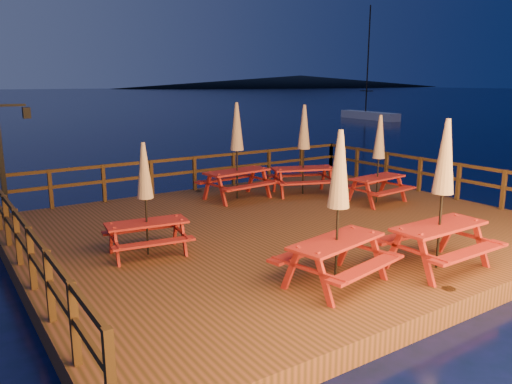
% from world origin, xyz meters
% --- Properties ---
extents(ground, '(500.00, 500.00, 0.00)m').
position_xyz_m(ground, '(0.00, 0.00, 0.00)').
color(ground, black).
rests_on(ground, ground).
extents(deck, '(12.00, 10.00, 0.40)m').
position_xyz_m(deck, '(0.00, 0.00, 0.20)').
color(deck, '#432E15').
rests_on(deck, ground).
extents(deck_piles, '(11.44, 9.44, 1.40)m').
position_xyz_m(deck_piles, '(0.00, 0.00, -0.30)').
color(deck_piles, '#3B2912').
rests_on(deck_piles, ground).
extents(railing, '(11.80, 9.75, 1.10)m').
position_xyz_m(railing, '(0.00, 1.78, 1.16)').
color(railing, '#3B2912').
rests_on(railing, deck).
extents(lamp_post, '(0.85, 0.18, 3.00)m').
position_xyz_m(lamp_post, '(-5.39, 4.55, 2.20)').
color(lamp_post, black).
rests_on(lamp_post, deck).
extents(headland_right, '(230.40, 86.40, 7.00)m').
position_xyz_m(headland_right, '(185.00, 230.00, 3.50)').
color(headland_right, black).
rests_on(headland_right, ground).
extents(sailboat, '(2.05, 7.74, 11.36)m').
position_xyz_m(sailboat, '(31.09, 26.97, 0.38)').
color(sailboat, silver).
rests_on(sailboat, ground).
extents(picnic_table_0, '(1.77, 1.53, 2.29)m').
position_xyz_m(picnic_table_0, '(-3.59, -0.14, 1.59)').
color(picnic_table_0, maroon).
rests_on(picnic_table_0, deck).
extents(picnic_table_1, '(2.13, 1.87, 2.67)m').
position_xyz_m(picnic_table_1, '(-1.46, -3.38, 1.79)').
color(picnic_table_1, maroon).
rests_on(picnic_table_1, deck).
extents(picnic_table_2, '(1.97, 1.63, 2.80)m').
position_xyz_m(picnic_table_2, '(0.66, -3.85, 1.85)').
color(picnic_table_2, maroon).
rests_on(picnic_table_2, deck).
extents(picnic_table_3, '(2.35, 2.15, 2.75)m').
position_xyz_m(picnic_table_3, '(2.54, 2.47, 1.83)').
color(picnic_table_3, maroon).
rests_on(picnic_table_3, deck).
extents(picnic_table_4, '(1.89, 1.61, 2.52)m').
position_xyz_m(picnic_table_4, '(3.60, 0.40, 1.71)').
color(picnic_table_4, maroon).
rests_on(picnic_table_4, deck).
extents(picnic_table_5, '(2.15, 1.83, 2.84)m').
position_xyz_m(picnic_table_5, '(0.50, 3.05, 1.88)').
color(picnic_table_5, maroon).
rests_on(picnic_table_5, deck).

